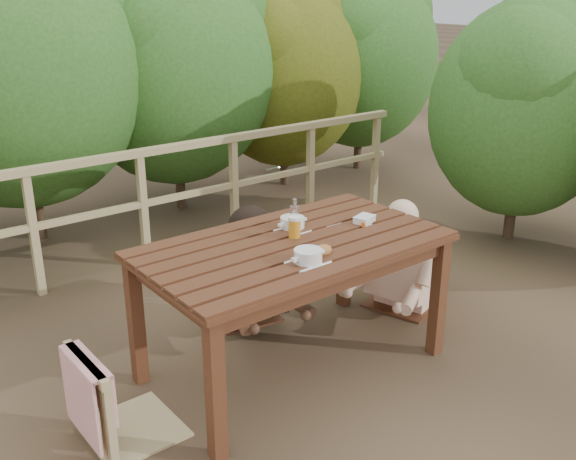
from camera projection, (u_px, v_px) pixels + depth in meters
ground at (293, 366)px, 4.13m from camera, size 60.00×60.00×0.00m
table at (293, 307)px, 3.99m from camera, size 1.79×1.01×0.83m
chair_left at (125, 351)px, 3.36m from camera, size 0.49×0.49×0.98m
chair_far at (242, 258)px, 4.59m from camera, size 0.52×0.52×0.91m
chair_right at (407, 244)px, 4.77m from camera, size 0.60×0.60×0.97m
woman at (240, 229)px, 4.53m from camera, size 0.64×0.74×1.34m
diner_right at (412, 215)px, 4.71m from camera, size 0.83×0.74×1.40m
railing at (143, 209)px, 5.43m from camera, size 5.60×0.10×1.01m
hedge_row at (113, 24)px, 6.05m from camera, size 6.60×1.60×3.80m
soup_near at (308, 257)px, 3.54m from camera, size 0.26×0.26×0.09m
soup_far at (292, 223)px, 4.04m from camera, size 0.25×0.25×0.08m
bread_roll at (323, 250)px, 3.66m from camera, size 0.11×0.09×0.07m
beer_glass at (294, 228)px, 3.88m from camera, size 0.08×0.08×0.14m
bottle at (295, 217)px, 3.95m from camera, size 0.05×0.05×0.22m
butter_tub at (364, 220)px, 4.13m from camera, size 0.16×0.13×0.06m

